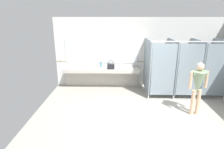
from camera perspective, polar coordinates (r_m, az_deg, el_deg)
ground_plane at (r=5.82m, az=11.47°, el=-12.67°), size 6.99×5.69×0.10m
wall_back at (r=7.76m, az=8.83°, el=6.56°), size 6.99×0.12×2.80m
wall_back_tile_band at (r=7.77m, az=8.77°, el=3.93°), size 6.99×0.01×0.06m
vanity_counter at (r=7.63m, az=-3.29°, el=0.56°), size 3.04×0.57×0.96m
mirror_panel at (r=7.63m, az=-3.28°, el=7.32°), size 2.94×0.02×1.01m
bathroom_stalls at (r=7.27m, az=21.43°, el=2.23°), size 2.75×1.37×2.07m
person_standing at (r=5.91m, az=24.84°, el=-2.28°), size 0.56×0.46×1.60m
handbag at (r=7.30m, az=-0.34°, el=2.53°), size 0.28×0.13×0.35m
soap_dispenser at (r=7.63m, az=-3.35°, el=3.01°), size 0.07×0.07×0.22m
floor_drain_cover at (r=5.85m, az=3.01°, el=-11.57°), size 0.14×0.14×0.01m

